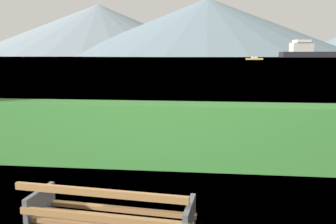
# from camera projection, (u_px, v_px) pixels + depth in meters

# --- Properties ---
(water_surface) EXTENTS (620.00, 620.00, 0.00)m
(water_surface) POSITION_uv_depth(u_px,v_px,m) (206.00, 57.00, 304.70)
(water_surface) COLOR #6B8EA3
(water_surface) RESTS_ON ground_plane
(park_bench) EXTENTS (1.68, 0.73, 0.87)m
(park_bench) POSITION_uv_depth(u_px,v_px,m) (110.00, 223.00, 3.40)
(park_bench) COLOR olive
(park_bench) RESTS_ON ground_plane
(hedge_row) EXTENTS (9.72, 0.76, 1.16)m
(hedge_row) POSITION_uv_depth(u_px,v_px,m) (157.00, 134.00, 6.47)
(hedge_row) COLOR #387A33
(hedge_row) RESTS_ON ground_plane
(cargo_ship_large) EXTENTS (90.62, 21.46, 14.04)m
(cargo_ship_large) POSITION_uv_depth(u_px,v_px,m) (328.00, 52.00, 283.58)
(cargo_ship_large) COLOR #232328
(cargo_ship_large) RESTS_ON water_surface
(fishing_boat_near) EXTENTS (6.97, 2.45, 1.32)m
(fishing_boat_near) POSITION_uv_depth(u_px,v_px,m) (254.00, 59.00, 145.61)
(fishing_boat_near) COLOR gold
(fishing_boat_near) RESTS_ON water_surface
(distant_hills) EXTENTS (855.38, 482.19, 87.58)m
(distant_hills) POSITION_uv_depth(u_px,v_px,m) (199.00, 29.00, 547.40)
(distant_hills) COLOR gray
(distant_hills) RESTS_ON ground_plane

